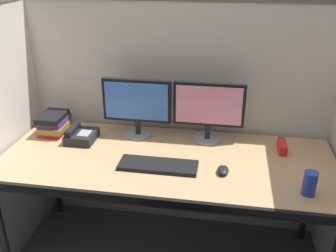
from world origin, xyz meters
name	(u,v)px	position (x,y,z in m)	size (l,w,h in m)	color
cubicle_partition_rear	(178,119)	(0.00, 0.74, 0.79)	(2.21, 0.06, 1.57)	beige
desk	(166,167)	(0.00, 0.29, 0.69)	(1.90, 0.80, 0.74)	tan
monitor_left	(137,104)	(-0.23, 0.56, 0.96)	(0.43, 0.17, 0.37)	gray
monitor_right	(209,108)	(0.21, 0.57, 0.96)	(0.43, 0.17, 0.37)	gray
keyboard_main	(158,165)	(-0.03, 0.20, 0.75)	(0.43, 0.15, 0.02)	black
computer_mouse	(223,170)	(0.32, 0.20, 0.76)	(0.06, 0.10, 0.04)	black
desk_phone	(81,136)	(-0.56, 0.43, 0.77)	(0.17, 0.19, 0.09)	black
book_stack	(54,123)	(-0.77, 0.52, 0.81)	(0.16, 0.22, 0.13)	#B22626
soda_can	(310,183)	(0.74, 0.07, 0.80)	(0.07, 0.07, 0.12)	#263FB2
red_stapler	(282,147)	(0.66, 0.50, 0.77)	(0.04, 0.15, 0.06)	red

